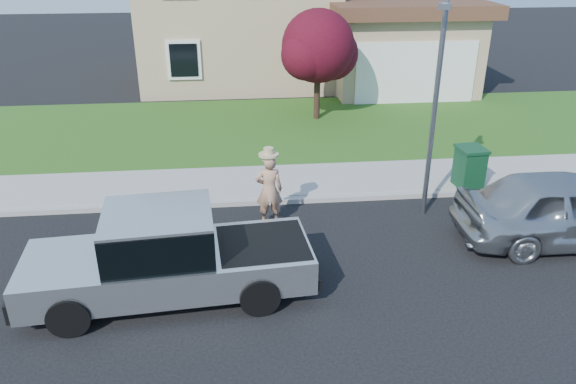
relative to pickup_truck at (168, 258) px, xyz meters
The scene contains 11 objects.
ground 1.99m from the pickup_truck, 23.86° to the left, with size 80.00×80.00×0.00m, color black.
curb 4.57m from the pickup_truck, 53.75° to the left, with size 40.00×0.20×0.12m, color gray.
sidewalk 5.48m from the pickup_truck, 60.62° to the left, with size 40.00×2.00×0.15m, color gray.
lawn 9.64m from the pickup_truck, 73.89° to the left, with size 40.00×7.00×0.10m, color #1C4213.
house 17.54m from the pickup_truck, 80.12° to the left, with size 14.00×11.30×6.85m.
pickup_truck is the anchor object (origin of this frame).
woman 3.29m from the pickup_truck, 52.73° to the left, with size 0.61×0.44×1.83m.
sedan 8.25m from the pickup_truck, ahead, with size 1.84×4.57×1.56m, color #A7AAAE.
ornamental_tree 11.08m from the pickup_truck, 67.35° to the left, with size 2.71×2.45×3.72m.
trash_bin 8.10m from the pickup_truck, 28.27° to the left, with size 0.70×0.79×1.05m.
street_lamp 6.54m from the pickup_truck, 25.58° to the left, with size 0.40×0.63×4.88m.
Camera 1 is at (-0.39, -9.45, 6.05)m, focal length 35.00 mm.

